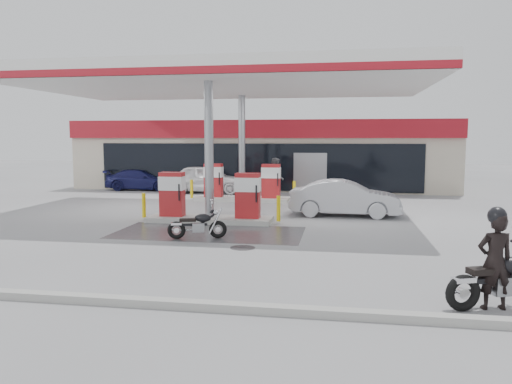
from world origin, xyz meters
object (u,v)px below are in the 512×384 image
at_px(pump_island_near, 210,202).
at_px(pump_island_far, 242,186).
at_px(parked_motorcycle, 198,225).
at_px(main_motorcycle, 503,281).
at_px(sedan_white, 207,179).
at_px(hatchback_silver, 345,198).
at_px(attendant, 276,177).
at_px(parked_car_left, 141,180).
at_px(biker_main, 495,261).

relative_size(pump_island_near, pump_island_far, 1.00).
distance_m(pump_island_far, parked_motorcycle, 9.00).
bearing_deg(main_motorcycle, pump_island_near, 111.92).
bearing_deg(pump_island_near, pump_island_far, 90.00).
distance_m(parked_motorcycle, sedan_white, 12.56).
bearing_deg(hatchback_silver, attendant, 33.40).
bearing_deg(attendant, pump_island_far, 124.19).
distance_m(pump_island_far, sedan_white, 4.12).
distance_m(pump_island_far, main_motorcycle, 15.91).
xyz_separation_m(pump_island_near, parked_car_left, (-6.74, 10.00, -0.11)).
height_order(biker_main, parked_motorcycle, biker_main).
height_order(pump_island_far, sedan_white, pump_island_far).
relative_size(biker_main, parked_motorcycle, 0.99).
distance_m(main_motorcycle, sedan_white, 19.97).
bearing_deg(hatchback_silver, pump_island_near, 116.56).
distance_m(main_motorcycle, biker_main, 0.42).
xyz_separation_m(pump_island_near, pump_island_far, (0.00, 6.00, 0.00)).
relative_size(biker_main, attendant, 0.86).
xyz_separation_m(pump_island_far, parked_motorcycle, (0.44, -8.99, -0.31)).
bearing_deg(pump_island_far, hatchback_silver, -38.27).
bearing_deg(pump_island_near, biker_main, -47.83).
height_order(pump_island_near, hatchback_silver, pump_island_near).
bearing_deg(parked_car_left, main_motorcycle, -144.32).
bearing_deg(sedan_white, parked_motorcycle, -167.05).
height_order(pump_island_near, main_motorcycle, pump_island_near).
height_order(pump_island_far, main_motorcycle, pump_island_far).
bearing_deg(biker_main, parked_car_left, -64.19).
distance_m(main_motorcycle, parked_motorcycle, 8.68).
height_order(pump_island_near, biker_main, pump_island_near).
bearing_deg(parked_motorcycle, hatchback_silver, 34.10).
distance_m(pump_island_far, attendant, 2.31).
bearing_deg(pump_island_far, pump_island_near, -90.00).
xyz_separation_m(attendant, hatchback_silver, (3.43, -5.63, -0.31)).
relative_size(parked_motorcycle, attendant, 0.87).
bearing_deg(main_motorcycle, hatchback_silver, 83.57).
height_order(pump_island_near, parked_car_left, pump_island_near).
relative_size(parked_motorcycle, sedan_white, 0.39).
height_order(parked_motorcycle, parked_car_left, parked_car_left).
relative_size(pump_island_far, parked_motorcycle, 2.95).
height_order(sedan_white, hatchback_silver, sedan_white).
height_order(attendant, hatchback_silver, attendant).
distance_m(hatchback_silver, parked_car_left, 13.94).
distance_m(biker_main, sedan_white, 19.94).
relative_size(pump_island_far, parked_car_left, 1.25).
bearing_deg(pump_island_near, sedan_white, 105.77).
bearing_deg(sedan_white, pump_island_near, -165.29).
relative_size(pump_island_far, biker_main, 2.98).
relative_size(attendant, parked_car_left, 0.49).
bearing_deg(parked_motorcycle, main_motorcycle, -51.18).
bearing_deg(pump_island_near, parked_car_left, 123.96).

